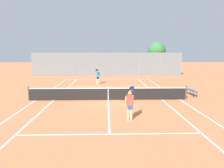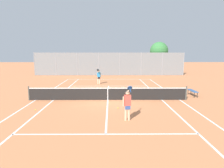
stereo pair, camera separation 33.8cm
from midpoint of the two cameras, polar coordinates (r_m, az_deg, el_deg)
ground_plane at (r=15.20m, az=-1.74°, el=-4.62°), size 120.00×120.00×0.00m
court_line_markings at (r=15.20m, az=-1.74°, el=-4.61°), size 11.10×23.90×0.01m
tennis_net at (r=15.09m, az=-1.75°, el=-2.74°), size 12.00×0.10×1.07m
player_near_side at (r=10.62m, az=4.20°, el=-5.50°), size 0.58×0.81×1.77m
player_far_left at (r=22.78m, az=-4.56°, el=2.29°), size 0.46×0.88×1.77m
loose_tennis_ball_0 at (r=12.98m, az=1.32°, el=-6.85°), size 0.07×0.07×0.07m
loose_tennis_ball_1 at (r=21.14m, az=-11.28°, el=-0.83°), size 0.07×0.07×0.07m
loose_tennis_ball_2 at (r=18.02m, az=-4.24°, el=-2.37°), size 0.07×0.07×0.07m
loose_tennis_ball_4 at (r=13.36m, az=-21.49°, el=-7.04°), size 0.07×0.07×0.07m
courtside_bench at (r=17.91m, az=21.38°, el=-1.82°), size 0.36×1.50×0.47m
back_fence at (r=31.41m, az=-1.69°, el=5.74°), size 23.52×0.08×3.58m
tree_behind_left at (r=35.10m, az=12.37°, el=9.09°), size 3.03×3.03×5.35m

